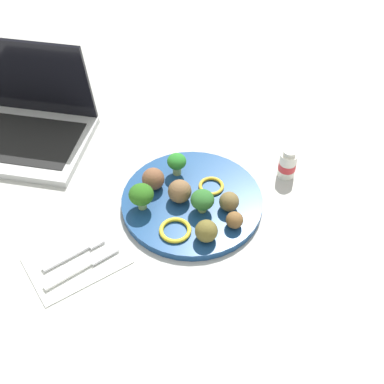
% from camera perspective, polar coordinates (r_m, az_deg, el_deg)
% --- Properties ---
extents(ground_plane, '(4.00, 4.00, 0.00)m').
position_cam_1_polar(ground_plane, '(1.00, 0.00, -1.42)').
color(ground_plane, '#B2B2AD').
extents(plate, '(0.28, 0.28, 0.02)m').
position_cam_1_polar(plate, '(0.99, 0.00, -1.11)').
color(plate, navy).
rests_on(plate, ground_plane).
extents(broccoli_floret_back_right, '(0.05, 0.05, 0.06)m').
position_cam_1_polar(broccoli_floret_back_right, '(0.95, -5.80, -0.35)').
color(broccoli_floret_back_right, '#96BE6E').
rests_on(broccoli_floret_back_right, plate).
extents(broccoli_floret_front_left, '(0.04, 0.04, 0.05)m').
position_cam_1_polar(broccoli_floret_front_left, '(1.02, -1.75, 3.40)').
color(broccoli_floret_front_left, '#9DB76F').
rests_on(broccoli_floret_front_left, plate).
extents(broccoli_floret_far_rim, '(0.05, 0.05, 0.05)m').
position_cam_1_polar(broccoli_floret_far_rim, '(0.95, 1.10, -0.98)').
color(broccoli_floret_far_rim, '#9ABA68').
rests_on(broccoli_floret_far_rim, plate).
extents(meatball_mid_left, '(0.05, 0.05, 0.05)m').
position_cam_1_polar(meatball_mid_left, '(1.00, -4.45, 1.50)').
color(meatball_mid_left, brown).
rests_on(meatball_mid_left, plate).
extents(meatball_near_rim, '(0.04, 0.04, 0.04)m').
position_cam_1_polar(meatball_near_rim, '(0.96, 4.25, -1.09)').
color(meatball_near_rim, brown).
rests_on(meatball_near_rim, plate).
extents(meatball_front_right, '(0.05, 0.05, 0.05)m').
position_cam_1_polar(meatball_front_right, '(0.97, -1.42, 0.08)').
color(meatball_front_right, brown).
rests_on(meatball_front_right, plate).
extents(meatball_front_left, '(0.03, 0.03, 0.03)m').
position_cam_1_polar(meatball_front_left, '(0.93, 4.87, -3.21)').
color(meatball_front_left, brown).
rests_on(meatball_front_left, plate).
extents(meatball_back_right, '(0.04, 0.04, 0.04)m').
position_cam_1_polar(meatball_back_right, '(0.91, 1.65, -4.47)').
color(meatball_back_right, brown).
rests_on(meatball_back_right, plate).
extents(pepper_ring_back_right, '(0.08, 0.08, 0.01)m').
position_cam_1_polar(pepper_ring_back_right, '(0.93, -1.93, -4.37)').
color(pepper_ring_back_right, yellow).
rests_on(pepper_ring_back_right, plate).
extents(pepper_ring_back_left, '(0.06, 0.06, 0.01)m').
position_cam_1_polar(pepper_ring_back_left, '(1.01, 2.21, 0.69)').
color(pepper_ring_back_left, yellow).
rests_on(pepper_ring_back_left, plate).
extents(napkin, '(0.17, 0.12, 0.01)m').
position_cam_1_polar(napkin, '(0.93, -12.88, -7.75)').
color(napkin, white).
rests_on(napkin, ground_plane).
extents(fork, '(0.12, 0.02, 0.01)m').
position_cam_1_polar(fork, '(0.94, -12.96, -6.60)').
color(fork, silver).
rests_on(fork, napkin).
extents(knife, '(0.15, 0.02, 0.01)m').
position_cam_1_polar(knife, '(0.92, -12.08, -8.14)').
color(knife, white).
rests_on(knife, napkin).
extents(yogurt_bottle, '(0.04, 0.04, 0.07)m').
position_cam_1_polar(yogurt_bottle, '(1.06, 10.83, 3.12)').
color(yogurt_bottle, white).
rests_on(yogurt_bottle, ground_plane).
extents(laptop, '(0.38, 0.38, 0.21)m').
position_cam_1_polar(laptop, '(1.19, -19.26, 7.50)').
color(laptop, silver).
rests_on(laptop, ground_plane).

